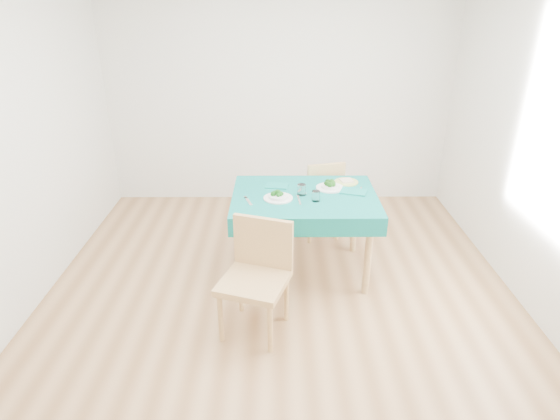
{
  "coord_description": "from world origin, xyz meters",
  "views": [
    {
      "loc": [
        -0.02,
        -3.21,
        2.33
      ],
      "look_at": [
        0.0,
        0.0,
        0.85
      ],
      "focal_mm": 30.0,
      "sensor_mm": 36.0,
      "label": 1
    }
  ],
  "objects_px": {
    "bowl_near": "(278,195)",
    "side_plate": "(346,182)",
    "table": "(304,234)",
    "chair_far": "(320,194)",
    "bowl_far": "(330,184)",
    "chair_near": "(253,265)"
  },
  "relations": [
    {
      "from": "bowl_near",
      "to": "table",
      "type": "bearing_deg",
      "value": 20.14
    },
    {
      "from": "bowl_far",
      "to": "side_plate",
      "type": "bearing_deg",
      "value": 41.05
    },
    {
      "from": "table",
      "to": "bowl_far",
      "type": "bearing_deg",
      "value": 32.35
    },
    {
      "from": "chair_near",
      "to": "chair_far",
      "type": "height_order",
      "value": "chair_near"
    },
    {
      "from": "chair_far",
      "to": "bowl_near",
      "type": "relative_size",
      "value": 3.78
    },
    {
      "from": "bowl_near",
      "to": "bowl_far",
      "type": "relative_size",
      "value": 1.0
    },
    {
      "from": "table",
      "to": "side_plate",
      "type": "height_order",
      "value": "side_plate"
    },
    {
      "from": "table",
      "to": "chair_far",
      "type": "height_order",
      "value": "chair_far"
    },
    {
      "from": "table",
      "to": "bowl_far",
      "type": "xyz_separation_m",
      "value": [
        0.23,
        0.15,
        0.42
      ]
    },
    {
      "from": "table",
      "to": "chair_near",
      "type": "distance_m",
      "value": 0.96
    },
    {
      "from": "table",
      "to": "chair_far",
      "type": "distance_m",
      "value": 0.74
    },
    {
      "from": "table",
      "to": "bowl_near",
      "type": "relative_size",
      "value": 4.98
    },
    {
      "from": "side_plate",
      "to": "chair_near",
      "type": "bearing_deg",
      "value": -125.32
    },
    {
      "from": "bowl_near",
      "to": "bowl_far",
      "type": "xyz_separation_m",
      "value": [
        0.46,
        0.23,
        -0.0
      ]
    },
    {
      "from": "chair_far",
      "to": "side_plate",
      "type": "xyz_separation_m",
      "value": [
        0.2,
        -0.42,
        0.29
      ]
    },
    {
      "from": "table",
      "to": "chair_far",
      "type": "xyz_separation_m",
      "value": [
        0.2,
        0.71,
        0.09
      ]
    },
    {
      "from": "bowl_near",
      "to": "side_plate",
      "type": "relative_size",
      "value": 1.14
    },
    {
      "from": "bowl_near",
      "to": "chair_far",
      "type": "bearing_deg",
      "value": 61.72
    },
    {
      "from": "bowl_near",
      "to": "side_plate",
      "type": "xyz_separation_m",
      "value": [
        0.63,
        0.38,
        -0.03
      ]
    },
    {
      "from": "table",
      "to": "chair_near",
      "type": "bearing_deg",
      "value": -115.73
    },
    {
      "from": "chair_near",
      "to": "bowl_near",
      "type": "distance_m",
      "value": 0.82
    },
    {
      "from": "table",
      "to": "side_plate",
      "type": "distance_m",
      "value": 0.63
    }
  ]
}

